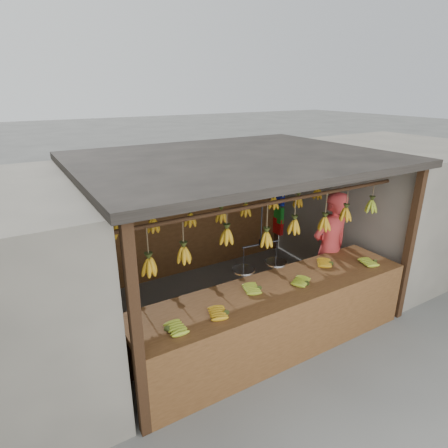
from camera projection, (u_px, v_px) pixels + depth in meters
ground at (234, 306)px, 5.97m from camera, size 80.00×80.00×0.00m
stall at (223, 181)px, 5.55m from camera, size 4.30×3.30×2.40m
neighbor_right at (390, 203)px, 7.30m from camera, size 3.00×3.00×2.30m
counter at (283, 305)px, 4.69m from camera, size 3.87×0.88×0.96m
hanging_bananas at (234, 210)px, 5.41m from camera, size 3.58×2.24×0.40m
balance_scale at (260, 263)px, 4.61m from camera, size 0.74×0.31×0.81m
vendor at (330, 248)px, 5.83m from camera, size 0.68×0.45×1.84m
bag_bundles at (279, 206)px, 7.65m from camera, size 0.08×0.26×1.17m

